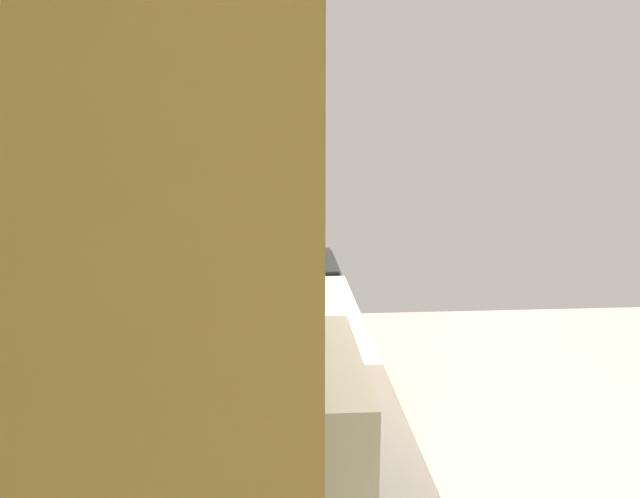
{
  "coord_description": "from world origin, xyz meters",
  "views": [
    {
      "loc": [
        -1.77,
        1.16,
        1.7
      ],
      "look_at": [
        -0.03,
        1.04,
        1.33
      ],
      "focal_mm": 31.46,
      "sensor_mm": 36.0,
      "label": 1
    }
  ],
  "objects_px": {
    "bowl": "(298,341)",
    "kettle": "(295,305)",
    "oven_range": "(286,329)",
    "microwave": "(284,424)"
  },
  "relations": [
    {
      "from": "bowl",
      "to": "kettle",
      "type": "distance_m",
      "value": 0.29
    },
    {
      "from": "bowl",
      "to": "oven_range",
      "type": "bearing_deg",
      "value": 1.39
    },
    {
      "from": "bowl",
      "to": "kettle",
      "type": "height_order",
      "value": "kettle"
    },
    {
      "from": "microwave",
      "to": "bowl",
      "type": "relative_size",
      "value": 4.26
    },
    {
      "from": "bowl",
      "to": "microwave",
      "type": "bearing_deg",
      "value": 176.21
    },
    {
      "from": "bowl",
      "to": "kettle",
      "type": "xyz_separation_m",
      "value": [
        0.29,
        0.0,
        0.05
      ]
    },
    {
      "from": "microwave",
      "to": "oven_range",
      "type": "bearing_deg",
      "value": -0.5
    },
    {
      "from": "oven_range",
      "to": "kettle",
      "type": "distance_m",
      "value": 1.24
    },
    {
      "from": "oven_range",
      "to": "microwave",
      "type": "bearing_deg",
      "value": 179.5
    },
    {
      "from": "oven_range",
      "to": "bowl",
      "type": "height_order",
      "value": "oven_range"
    }
  ]
}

